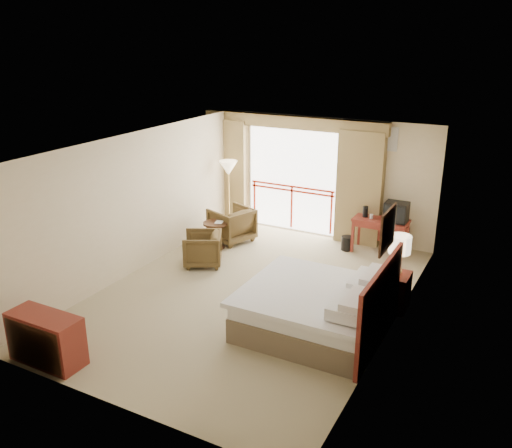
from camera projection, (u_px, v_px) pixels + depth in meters
The scene contains 29 objects.
floor at pixel (252, 294), 9.70m from camera, with size 7.00×7.00×0.00m, color gray.
ceiling at pixel (251, 145), 8.80m from camera, with size 7.00×7.00×0.00m, color white.
wall_back at pixel (325, 178), 12.16m from camera, with size 5.00×5.00×0.00m, color beige.
wall_front at pixel (109, 311), 6.33m from camera, with size 5.00×5.00×0.00m, color beige.
wall_left at pixel (137, 203), 10.35m from camera, with size 7.00×7.00×0.00m, color beige.
wall_right at pixel (397, 249), 8.14m from camera, with size 7.00×7.00×0.00m, color beige.
balcony_door at pixel (292, 180), 12.55m from camera, with size 2.40×2.40×0.00m, color white.
balcony_railing at pixel (292, 196), 12.66m from camera, with size 2.09×0.03×1.02m.
curtain_left at pixel (228, 171), 13.15m from camera, with size 1.00×0.26×2.50m, color olive.
curtain_right at pixel (360, 188), 11.69m from camera, with size 1.00×0.26×2.50m, color olive.
valance at pixel (292, 122), 12.01m from camera, with size 4.40×0.22×0.28m, color olive.
hvac_vent at pixel (386, 139), 11.23m from camera, with size 0.50×0.04×0.50m, color silver.
bed at pixel (318, 308), 8.41m from camera, with size 2.13×2.06×0.97m.
headboard at pixel (380, 307), 7.89m from camera, with size 0.06×2.10×1.30m, color maroon.
framed_art at pixel (388, 230), 7.49m from camera, with size 0.04×0.72×0.60m.
nightstand at pixel (395, 291), 9.10m from camera, with size 0.44×0.53×0.63m, color maroon.
table_lamp at pixel (400, 245), 8.87m from camera, with size 0.37×0.37×0.65m.
phone at pixel (391, 274), 8.88m from camera, with size 0.20×0.16×0.09m, color black.
desk at pixel (381, 226), 11.41m from camera, with size 1.13×0.55×0.74m.
tv at pixel (396, 212), 11.10m from camera, with size 0.46×0.37×0.42m.
coffee_maker at pixel (365, 212), 11.43m from camera, with size 0.11×0.11×0.24m, color black.
cup at pixel (371, 217), 11.34m from camera, with size 0.07×0.07×0.10m, color white.
wastebasket at pixel (347, 243), 11.63m from camera, with size 0.24×0.24×0.31m, color black.
armchair_far at pixel (232, 240), 12.21m from camera, with size 0.82×0.85×0.77m, color #433218.
armchair_near at pixel (203, 264), 10.95m from camera, with size 0.72×0.74×0.68m, color #433218.
side_table at pixel (216, 231), 11.66m from camera, with size 0.53×0.53×0.58m.
book at pixel (215, 222), 11.60m from camera, with size 0.16×0.22×0.02m, color white.
floor_lamp at pixel (228, 171), 12.50m from camera, with size 0.42×0.42×1.65m.
dresser at pixel (46, 339), 7.59m from camera, with size 1.10×0.47×0.73m.
Camera 1 is at (4.16, -7.67, 4.42)m, focal length 38.00 mm.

